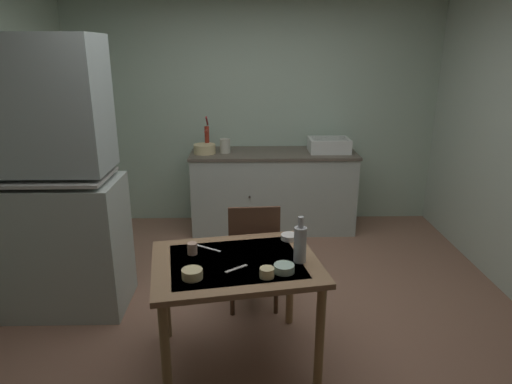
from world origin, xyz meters
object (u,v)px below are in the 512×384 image
object	(u,v)px
chair_far_side	(253,253)
serving_bowl_wide	(192,274)
teacup_mint	(267,273)
sink_basin	(329,145)
dining_table	(236,275)
glass_bottle	(300,243)
mixing_bowl_counter	(205,149)
hutch_cabinet	(50,190)
hand_pump	(207,136)

from	to	relation	value
chair_far_side	serving_bowl_wide	xyz separation A→B (m)	(-0.36, -0.84, 0.28)
teacup_mint	sink_basin	bearing A→B (deg)	72.40
dining_table	glass_bottle	bearing A→B (deg)	-2.47
serving_bowl_wide	glass_bottle	distance (m)	0.68
sink_basin	glass_bottle	bearing A→B (deg)	-104.15
mixing_bowl_counter	glass_bottle	bearing A→B (deg)	-71.02
sink_basin	chair_far_side	xyz separation A→B (m)	(-0.86, -1.67, -0.50)
sink_basin	teacup_mint	world-z (taller)	sink_basin
sink_basin	glass_bottle	xyz separation A→B (m)	(-0.58, -2.32, -0.13)
sink_basin	dining_table	world-z (taller)	sink_basin
serving_bowl_wide	teacup_mint	distance (m)	0.43
teacup_mint	glass_bottle	distance (m)	0.30
hutch_cabinet	teacup_mint	distance (m)	1.83
dining_table	teacup_mint	distance (m)	0.31
hand_pump	dining_table	bearing A→B (deg)	-81.24
hutch_cabinet	dining_table	bearing A→B (deg)	-26.34
hand_pump	dining_table	xyz separation A→B (m)	(0.36, -2.35, -0.44)
hand_pump	serving_bowl_wide	size ratio (longest dim) A/B	3.21
hutch_cabinet	hand_pump	world-z (taller)	hutch_cabinet
sink_basin	chair_far_side	world-z (taller)	sink_basin
hutch_cabinet	sink_basin	bearing A→B (deg)	34.11
sink_basin	mixing_bowl_counter	world-z (taller)	sink_basin
hand_pump	serving_bowl_wide	distance (m)	2.58
sink_basin	hand_pump	size ratio (longest dim) A/B	1.13
mixing_bowl_counter	teacup_mint	bearing A→B (deg)	-77.01
hand_pump	serving_bowl_wide	xyz separation A→B (m)	(0.12, -2.56, -0.31)
dining_table	chair_far_side	xyz separation A→B (m)	(0.12, 0.63, -0.15)
mixing_bowl_counter	hand_pump	bearing A→B (deg)	77.77
hand_pump	mixing_bowl_counter	xyz separation A→B (m)	(-0.02, -0.10, -0.12)
mixing_bowl_counter	dining_table	bearing A→B (deg)	-80.36
hutch_cabinet	glass_bottle	distance (m)	1.93
mixing_bowl_counter	teacup_mint	world-z (taller)	mixing_bowl_counter
serving_bowl_wide	chair_far_side	bearing A→B (deg)	66.60
mixing_bowl_counter	chair_far_side	bearing A→B (deg)	-72.83
dining_table	hutch_cabinet	bearing A→B (deg)	153.66
sink_basin	glass_bottle	distance (m)	2.39
glass_bottle	hand_pump	bearing A→B (deg)	107.82
dining_table	serving_bowl_wide	xyz separation A→B (m)	(-0.24, -0.21, 0.13)
teacup_mint	hutch_cabinet	bearing A→B (deg)	150.29
dining_table	teacup_mint	xyz separation A→B (m)	(0.19, -0.21, 0.13)
hand_pump	sink_basin	bearing A→B (deg)	-1.93
dining_table	teacup_mint	size ratio (longest dim) A/B	13.28
mixing_bowl_counter	chair_far_side	distance (m)	1.76
sink_basin	teacup_mint	bearing A→B (deg)	-107.60
hutch_cabinet	mixing_bowl_counter	bearing A→B (deg)	57.02
sink_basin	serving_bowl_wide	distance (m)	2.81
hand_pump	chair_far_side	world-z (taller)	hand_pump
mixing_bowl_counter	serving_bowl_wide	distance (m)	2.48
serving_bowl_wide	glass_bottle	world-z (taller)	glass_bottle
glass_bottle	dining_table	bearing A→B (deg)	177.53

